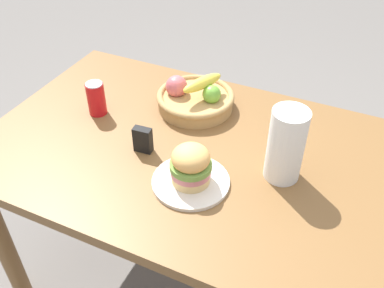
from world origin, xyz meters
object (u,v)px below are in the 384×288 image
(soda_can, at_px, (96,99))
(napkin_holder, at_px, (143,140))
(sandwich, at_px, (191,165))
(fruit_basket, at_px, (195,98))
(paper_towel_roll, at_px, (286,146))
(plate, at_px, (191,182))

(soda_can, height_order, napkin_holder, soda_can)
(soda_can, distance_m, napkin_holder, 0.29)
(sandwich, height_order, soda_can, sandwich)
(fruit_basket, bearing_deg, napkin_holder, -99.42)
(paper_towel_roll, bearing_deg, plate, -148.52)
(soda_can, relative_size, fruit_basket, 0.43)
(plate, distance_m, napkin_holder, 0.22)
(plate, relative_size, fruit_basket, 0.82)
(plate, height_order, soda_can, soda_can)
(napkin_holder, bearing_deg, sandwich, -24.32)
(sandwich, xyz_separation_m, fruit_basket, (-0.16, 0.38, -0.03))
(plate, bearing_deg, sandwich, 0.00)
(soda_can, bearing_deg, paper_towel_roll, -3.70)
(sandwich, height_order, paper_towel_roll, paper_towel_roll)
(sandwich, relative_size, paper_towel_roll, 0.54)
(plate, xyz_separation_m, sandwich, (0.00, 0.00, 0.07))
(paper_towel_roll, bearing_deg, sandwich, -148.52)
(paper_towel_roll, height_order, napkin_holder, paper_towel_roll)
(plate, height_order, fruit_basket, fruit_basket)
(sandwich, bearing_deg, napkin_holder, 160.34)
(sandwich, xyz_separation_m, soda_can, (-0.47, 0.19, -0.01))
(fruit_basket, bearing_deg, paper_towel_roll, -30.00)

